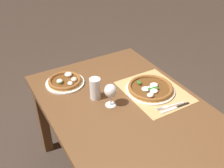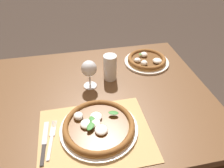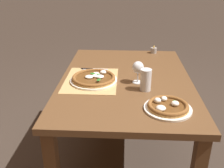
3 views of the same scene
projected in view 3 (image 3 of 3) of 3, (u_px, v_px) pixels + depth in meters
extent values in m
plane|color=#382D26|center=(124.00, 159.00, 2.21)|extent=(24.00, 24.00, 0.00)
cube|color=brown|center=(126.00, 81.00, 1.91)|extent=(1.36, 0.93, 0.04)
cube|color=brown|center=(85.00, 89.00, 2.64)|extent=(0.07, 0.07, 0.70)
cube|color=brown|center=(166.00, 91.00, 2.60)|extent=(0.07, 0.07, 0.70)
cube|color=tan|center=(91.00, 80.00, 1.86)|extent=(0.46, 0.37, 0.00)
cylinder|color=silver|center=(94.00, 80.00, 1.84)|extent=(0.33, 0.33, 0.01)
cylinder|color=tan|center=(94.00, 79.00, 1.84)|extent=(0.30, 0.30, 0.01)
torus|color=brown|center=(94.00, 77.00, 1.83)|extent=(0.30, 0.30, 0.02)
cylinder|color=brown|center=(94.00, 78.00, 1.84)|extent=(0.25, 0.25, 0.00)
ellipsoid|color=white|center=(95.00, 76.00, 1.85)|extent=(0.05, 0.05, 0.02)
ellipsoid|color=white|center=(100.00, 77.00, 1.83)|extent=(0.05, 0.06, 0.02)
ellipsoid|color=white|center=(89.00, 77.00, 1.83)|extent=(0.05, 0.06, 0.02)
ellipsoid|color=white|center=(96.00, 74.00, 1.88)|extent=(0.05, 0.05, 0.02)
ellipsoid|color=white|center=(103.00, 72.00, 1.90)|extent=(0.04, 0.05, 0.03)
ellipsoid|color=#286B23|center=(99.00, 80.00, 1.76)|extent=(0.05, 0.04, 0.00)
ellipsoid|color=#286B23|center=(97.00, 74.00, 1.85)|extent=(0.03, 0.05, 0.00)
ellipsoid|color=#286B23|center=(94.00, 74.00, 1.86)|extent=(0.04, 0.05, 0.00)
ellipsoid|color=#286B23|center=(92.00, 74.00, 1.86)|extent=(0.05, 0.05, 0.00)
cylinder|color=silver|center=(168.00, 109.00, 1.48)|extent=(0.27, 0.27, 0.01)
cylinder|color=tan|center=(168.00, 107.00, 1.48)|extent=(0.23, 0.23, 0.01)
torus|color=brown|center=(168.00, 105.00, 1.47)|extent=(0.23, 0.23, 0.02)
cylinder|color=brown|center=(168.00, 106.00, 1.48)|extent=(0.18, 0.18, 0.00)
ellipsoid|color=white|center=(161.00, 108.00, 1.43)|extent=(0.05, 0.05, 0.03)
ellipsoid|color=white|center=(175.00, 104.00, 1.47)|extent=(0.04, 0.04, 0.03)
ellipsoid|color=white|center=(158.00, 100.00, 1.51)|extent=(0.04, 0.04, 0.03)
ellipsoid|color=white|center=(164.00, 99.00, 1.53)|extent=(0.04, 0.04, 0.03)
ellipsoid|color=#286B23|center=(175.00, 102.00, 1.48)|extent=(0.05, 0.03, 0.00)
cylinder|color=silver|center=(137.00, 82.00, 1.83)|extent=(0.07, 0.07, 0.00)
cylinder|color=silver|center=(138.00, 78.00, 1.81)|extent=(0.01, 0.01, 0.06)
ellipsoid|color=silver|center=(138.00, 67.00, 1.78)|extent=(0.08, 0.08, 0.08)
ellipsoid|color=#C17019|center=(138.00, 69.00, 1.79)|extent=(0.07, 0.07, 0.05)
cylinder|color=silver|center=(146.00, 80.00, 1.69)|extent=(0.07, 0.07, 0.15)
cylinder|color=black|center=(146.00, 82.00, 1.70)|extent=(0.07, 0.07, 0.12)
cylinder|color=silver|center=(146.00, 72.00, 1.67)|extent=(0.07, 0.07, 0.02)
cube|color=#B7B7BC|center=(90.00, 70.00, 2.03)|extent=(0.03, 0.12, 0.00)
cube|color=#B7B7BC|center=(100.00, 71.00, 2.02)|extent=(0.03, 0.05, 0.00)
cylinder|color=#B7B7BC|center=(105.00, 72.00, 2.00)|extent=(0.01, 0.04, 0.00)
cylinder|color=#B7B7BC|center=(105.00, 71.00, 2.01)|extent=(0.01, 0.04, 0.00)
cylinder|color=#B7B7BC|center=(105.00, 71.00, 2.01)|extent=(0.01, 0.04, 0.00)
cylinder|color=#B7B7BC|center=(106.00, 71.00, 2.02)|extent=(0.01, 0.04, 0.00)
cube|color=black|center=(87.00, 69.00, 2.06)|extent=(0.02, 0.10, 0.01)
cube|color=#B7B7BC|center=(100.00, 69.00, 2.04)|extent=(0.03, 0.12, 0.00)
cylinder|color=gray|center=(154.00, 50.00, 2.44)|extent=(0.06, 0.06, 0.05)
cylinder|color=silver|center=(154.00, 51.00, 2.44)|extent=(0.04, 0.04, 0.03)
ellipsoid|color=#F9C64C|center=(154.00, 47.00, 2.42)|extent=(0.01, 0.01, 0.02)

